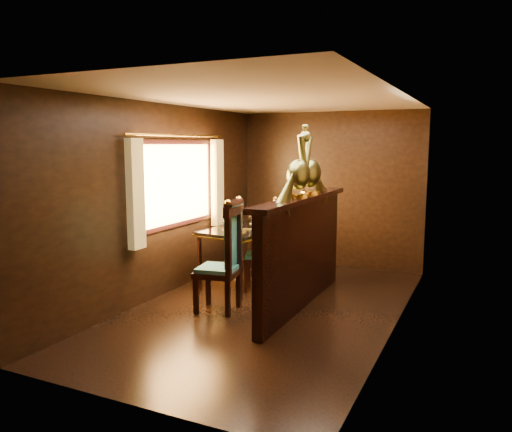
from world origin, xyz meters
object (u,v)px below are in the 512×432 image
(chair_left, at_px, (227,253))
(chair_right, at_px, (269,242))
(peacock_right, at_px, (311,161))
(peacock_left, at_px, (299,161))
(dining_table, at_px, (247,233))

(chair_left, distance_m, chair_right, 1.06)
(chair_right, relative_size, peacock_right, 1.52)
(peacock_left, xyz_separation_m, peacock_right, (0.00, 0.43, -0.01))
(dining_table, xyz_separation_m, peacock_right, (1.03, -0.30, 1.03))
(dining_table, xyz_separation_m, chair_right, (0.38, -0.08, -0.08))
(chair_right, xyz_separation_m, peacock_left, (0.65, -0.65, 1.13))
(chair_right, height_order, peacock_left, peacock_left)
(peacock_left, relative_size, peacock_right, 1.02)
(dining_table, bearing_deg, peacock_left, -25.40)
(dining_table, relative_size, peacock_right, 1.81)
(chair_right, bearing_deg, dining_table, 146.86)
(peacock_left, height_order, peacock_right, peacock_left)
(chair_left, bearing_deg, dining_table, 95.81)
(dining_table, bearing_deg, chair_right, -2.14)
(chair_left, xyz_separation_m, peacock_right, (0.73, 0.83, 1.07))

